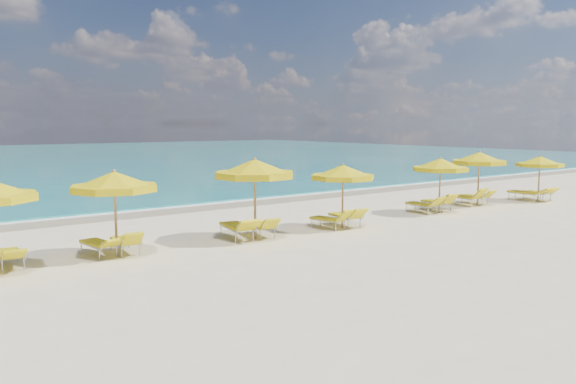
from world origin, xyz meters
TOP-DOWN VIEW (x-y plane):
  - ground_plane at (0.00, 0.00)m, footprint 120.00×120.00m
  - ocean at (0.00, 48.00)m, footprint 120.00×80.00m
  - wet_sand_band at (0.00, 7.40)m, footprint 120.00×2.60m
  - foam_line at (0.00, 8.20)m, footprint 120.00×1.20m
  - whitecap_near at (-6.00, 17.00)m, footprint 14.00×0.36m
  - whitecap_far at (8.00, 24.00)m, footprint 18.00×0.30m
  - umbrella_2 at (-6.77, 0.37)m, footprint 2.49×2.49m
  - umbrella_3 at (-2.39, 0.06)m, footprint 3.15×3.15m
  - umbrella_4 at (1.12, -0.20)m, footprint 2.86×2.86m
  - umbrella_5 at (6.59, -0.10)m, footprint 2.93×2.93m
  - umbrella_6 at (9.76, 0.27)m, footprint 2.92×2.92m
  - umbrella_7 at (13.41, -0.54)m, footprint 2.64×2.64m
  - lounger_1_right at (-9.38, 0.88)m, footprint 0.64×1.73m
  - lounger_2_left at (-7.12, 0.80)m, footprint 0.78×1.77m
  - lounger_2_right at (-6.41, 0.66)m, footprint 0.71×1.70m
  - lounger_3_left at (-2.84, 0.42)m, footprint 0.97×2.06m
  - lounger_3_right at (-1.95, 0.35)m, footprint 0.88×1.75m
  - lounger_4_left at (0.67, 0.01)m, footprint 0.82×1.66m
  - lounger_4_right at (1.51, 0.06)m, footprint 0.79×1.79m
  - lounger_5_left at (6.07, 0.35)m, footprint 0.61×1.73m
  - lounger_5_right at (7.10, 0.41)m, footprint 0.79×1.73m
  - lounger_6_left at (9.26, 0.62)m, footprint 0.68×1.84m
  - lounger_6_right at (10.23, 0.70)m, footprint 0.59×1.63m
  - lounger_7_left at (12.93, -0.19)m, footprint 0.71×2.01m
  - lounger_7_right at (13.76, -0.32)m, footprint 0.88×1.82m

SIDE VIEW (x-z plane):
  - ground_plane at x=0.00m, z-range 0.00..0.00m
  - ocean at x=0.00m, z-range -0.15..0.15m
  - wet_sand_band at x=0.00m, z-range -0.01..0.01m
  - foam_line at x=0.00m, z-range -0.01..0.01m
  - whitecap_near at x=-6.00m, z-range -0.03..0.03m
  - whitecap_far at x=8.00m, z-range -0.03..0.03m
  - lounger_6_right at x=10.23m, z-range -0.16..0.56m
  - lounger_2_left at x=-7.12m, z-range -0.12..0.53m
  - lounger_1_right at x=-9.38m, z-range -0.13..0.54m
  - lounger_4_left at x=0.67m, z-range -0.19..0.59m
  - lounger_3_right at x=-1.95m, z-range -0.17..0.58m
  - lounger_2_right at x=-6.41m, z-range -0.18..0.59m
  - lounger_7_right at x=13.76m, z-range -0.14..0.56m
  - lounger_5_left at x=6.07m, z-range -0.18..0.61m
  - lounger_5_right at x=7.10m, z-range -0.20..0.63m
  - lounger_4_right at x=1.51m, z-range -0.18..0.61m
  - lounger_6_left at x=9.26m, z-range -0.22..0.68m
  - lounger_7_left at x=12.93m, z-range -0.14..0.61m
  - lounger_3_left at x=-2.84m, z-range -0.17..0.65m
  - umbrella_7 at x=13.41m, z-range 0.77..2.95m
  - umbrella_4 at x=1.12m, z-range 0.81..3.11m
  - umbrella_5 at x=6.59m, z-range 0.82..3.13m
  - umbrella_2 at x=-6.77m, z-range 0.86..3.29m
  - umbrella_6 at x=9.76m, z-range 0.87..3.34m
  - umbrella_3 at x=-2.39m, z-range 0.92..3.55m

